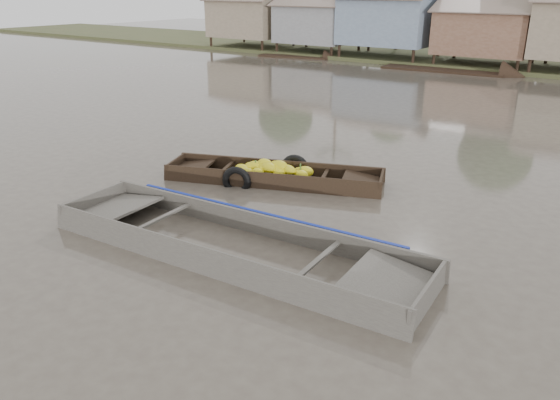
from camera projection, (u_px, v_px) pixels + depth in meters
The scene contains 3 objects.
ground at pixel (244, 242), 11.45m from camera, with size 120.00×120.00×0.00m, color #4D443B.
banana_boat at pixel (271, 175), 14.97m from camera, with size 6.05×3.48×0.85m.
viewer_boat at pixel (235, 249), 10.98m from camera, with size 8.26×2.70×0.65m.
Camera 1 is at (6.61, -7.97, 5.03)m, focal length 35.00 mm.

